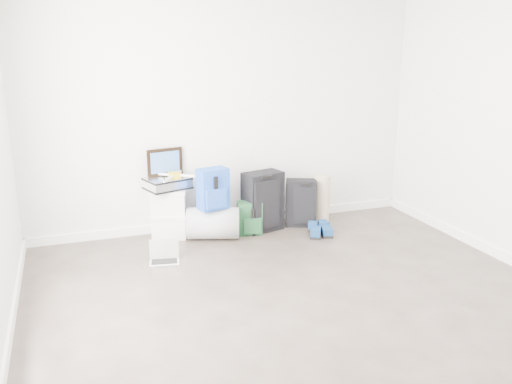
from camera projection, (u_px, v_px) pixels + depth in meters
name	position (u px, v px, depth m)	size (l,w,h in m)	color
ground	(322.00, 324.00, 4.16)	(5.00, 5.00, 0.00)	#322A24
room_envelope	(329.00, 98.00, 3.71)	(4.52, 5.02, 2.71)	silver
boxes_stack	(169.00, 213.00, 5.95)	(0.45, 0.40, 0.55)	silver
briefcase	(167.00, 183.00, 5.86)	(0.45, 0.33, 0.13)	#B2B2B7
painting	(165.00, 162.00, 5.89)	(0.40, 0.10, 0.30)	black
drone	(175.00, 175.00, 5.85)	(0.52, 0.52, 0.05)	gold
duffel_bag	(213.00, 223.00, 5.92)	(0.35, 0.35, 0.57)	#9C9EA5
blue_backpack	(213.00, 190.00, 5.79)	(0.35, 0.29, 0.44)	#1A41A9
large_suitcase	(263.00, 202.00, 6.14)	(0.49, 0.38, 0.68)	black
green_backpack	(250.00, 219.00, 6.06)	(0.29, 0.23, 0.38)	#153A1E
carry_on	(301.00, 203.00, 6.31)	(0.40, 0.34, 0.55)	black
shoes	(321.00, 231.00, 6.06)	(0.35, 0.31, 0.10)	black
rolled_rug	(322.00, 200.00, 6.39)	(0.19, 0.19, 0.58)	gray
laptop	(164.00, 256.00, 5.34)	(0.32, 0.26, 0.21)	silver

